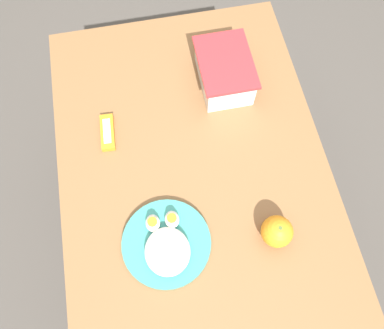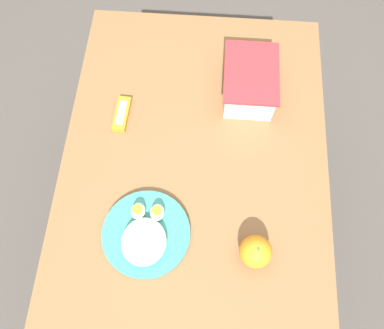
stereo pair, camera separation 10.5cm
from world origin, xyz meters
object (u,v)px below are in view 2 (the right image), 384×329
object	(u,v)px
food_container	(249,83)
candy_bar	(122,114)
orange_fruit	(256,252)
rice_plate	(146,235)

from	to	relation	value
food_container	candy_bar	size ratio (longest dim) A/B	1.86
food_container	orange_fruit	xyz separation A→B (m)	(0.50, 0.02, -0.00)
orange_fruit	candy_bar	distance (m)	0.56
rice_plate	candy_bar	bearing A→B (deg)	-162.11
orange_fruit	rice_plate	size ratio (longest dim) A/B	0.36
rice_plate	orange_fruit	bearing A→B (deg)	84.72
rice_plate	candy_bar	world-z (taller)	rice_plate
candy_bar	food_container	bearing A→B (deg)	106.83
candy_bar	orange_fruit	bearing A→B (deg)	46.08
orange_fruit	candy_bar	xyz separation A→B (m)	(-0.39, -0.40, -0.03)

